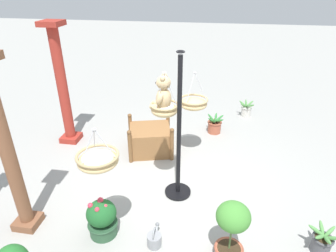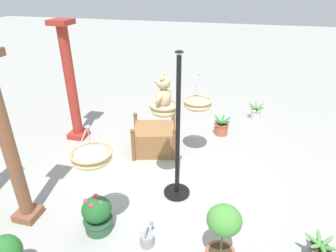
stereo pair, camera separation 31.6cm
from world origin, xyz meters
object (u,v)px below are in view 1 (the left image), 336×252
(potted_plant_small_succulent, at_px, (232,228))
(potted_plant_tall_leafy, at_px, (214,125))
(watering_can, at_px, (154,239))
(hanging_basket_with_teddy, at_px, (164,109))
(teddy_bear, at_px, (163,94))
(hanging_basket_right_low, at_px, (194,103))
(greenhouse_pillar_right, at_px, (63,88))
(display_pole_central, at_px, (178,156))
(potted_plant_conical_shrub, at_px, (102,218))
(potted_plant_bushy_green, at_px, (322,242))
(wooden_planter_box, at_px, (150,139))
(hanging_basket_left_high, at_px, (98,160))
(potted_plant_flowering_red, at_px, (246,110))
(greenhouse_pillar_far_back, at_px, (8,155))

(potted_plant_small_succulent, bearing_deg, potted_plant_tall_leafy, 4.36)
(watering_can, bearing_deg, hanging_basket_with_teddy, 3.29)
(hanging_basket_with_teddy, xyz_separation_m, teddy_bear, (0.00, 0.02, 0.24))
(hanging_basket_right_low, bearing_deg, hanging_basket_with_teddy, 161.69)
(greenhouse_pillar_right, height_order, potted_plant_tall_leafy, greenhouse_pillar_right)
(display_pole_central, height_order, potted_plant_conical_shrub, display_pole_central)
(potted_plant_bushy_green, relative_size, potted_plant_small_succulent, 0.46)
(potted_plant_small_succulent, bearing_deg, wooden_planter_box, 33.07)
(hanging_basket_left_high, distance_m, potted_plant_small_succulent, 1.84)
(potted_plant_flowering_red, bearing_deg, greenhouse_pillar_far_back, 141.94)
(hanging_basket_with_teddy, xyz_separation_m, watering_can, (-1.27, -0.07, -1.38))
(hanging_basket_with_teddy, xyz_separation_m, potted_plant_bushy_green, (-1.02, -2.28, -1.31))
(hanging_basket_left_high, bearing_deg, greenhouse_pillar_far_back, 87.38)
(display_pole_central, bearing_deg, hanging_basket_left_high, 143.55)
(display_pole_central, xyz_separation_m, greenhouse_pillar_right, (1.39, 2.60, 0.49))
(potted_plant_tall_leafy, bearing_deg, display_pole_central, 166.28)
(potted_plant_tall_leafy, bearing_deg, wooden_planter_box, 128.76)
(potted_plant_small_succulent, bearing_deg, hanging_basket_left_high, 88.66)
(hanging_basket_left_high, bearing_deg, potted_plant_bushy_green, -84.83)
(hanging_basket_with_teddy, relative_size, potted_plant_tall_leafy, 1.56)
(potted_plant_tall_leafy, bearing_deg, teddy_bear, 158.68)
(greenhouse_pillar_far_back, xyz_separation_m, potted_plant_flowering_red, (4.41, -3.45, -1.05))
(greenhouse_pillar_far_back, distance_m, potted_plant_small_succulent, 3.00)
(teddy_bear, xyz_separation_m, watering_can, (-1.27, -0.10, -1.62))
(teddy_bear, height_order, potted_plant_conical_shrub, teddy_bear)
(teddy_bear, height_order, greenhouse_pillar_right, greenhouse_pillar_right)
(hanging_basket_left_high, height_order, potted_plant_small_succulent, hanging_basket_left_high)
(teddy_bear, xyz_separation_m, potted_plant_bushy_green, (-1.02, -2.31, -1.54))
(wooden_planter_box, height_order, watering_can, wooden_planter_box)
(hanging_basket_with_teddy, height_order, hanging_basket_right_low, hanging_basket_with_teddy)
(greenhouse_pillar_right, relative_size, potted_plant_tall_leafy, 5.74)
(hanging_basket_right_low, distance_m, greenhouse_pillar_right, 2.73)
(potted_plant_bushy_green, distance_m, potted_plant_small_succulent, 1.30)
(wooden_planter_box, bearing_deg, greenhouse_pillar_right, 85.34)
(potted_plant_bushy_green, relative_size, watering_can, 1.18)
(hanging_basket_with_teddy, xyz_separation_m, wooden_planter_box, (1.09, 0.50, -1.19))
(hanging_basket_right_low, xyz_separation_m, greenhouse_pillar_far_back, (-2.33, 2.21, 0.09))
(watering_can, bearing_deg, teddy_bear, 4.40)
(wooden_planter_box, distance_m, watering_can, 2.44)
(wooden_planter_box, distance_m, potted_plant_flowering_red, 2.97)
(teddy_bear, relative_size, hanging_basket_right_low, 0.76)
(hanging_basket_left_high, xyz_separation_m, potted_plant_small_succulent, (-0.04, -1.66, -0.80))
(potted_plant_conical_shrub, bearing_deg, potted_plant_bushy_green, -86.73)
(greenhouse_pillar_far_back, height_order, potted_plant_small_succulent, greenhouse_pillar_far_back)
(hanging_basket_right_low, distance_m, potted_plant_conical_shrub, 2.67)
(hanging_basket_with_teddy, bearing_deg, greenhouse_pillar_far_back, 123.61)
(hanging_basket_left_high, bearing_deg, potted_plant_small_succulent, -91.34)
(hanging_basket_with_teddy, relative_size, hanging_basket_left_high, 1.34)
(teddy_bear, relative_size, greenhouse_pillar_right, 0.21)
(watering_can, bearing_deg, display_pole_central, -8.94)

